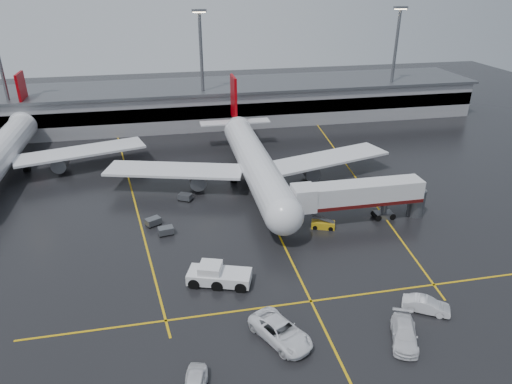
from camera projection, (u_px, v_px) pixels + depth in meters
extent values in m
plane|color=black|center=(266.00, 209.00, 69.52)|extent=(220.00, 220.00, 0.00)
cube|color=gold|center=(266.00, 209.00, 69.52)|extent=(0.25, 90.00, 0.02)
cube|color=gold|center=(311.00, 301.00, 50.05)|extent=(60.00, 0.25, 0.02)
cube|color=gold|center=(132.00, 193.00, 74.76)|extent=(9.99, 69.35, 0.02)
cube|color=gold|center=(353.00, 174.00, 81.62)|extent=(7.57, 69.64, 0.02)
cube|color=gray|center=(222.00, 103.00, 110.30)|extent=(120.00, 18.00, 8.00)
cube|color=black|center=(228.00, 111.00, 102.29)|extent=(120.00, 0.40, 3.00)
cube|color=#595B60|center=(222.00, 85.00, 108.45)|extent=(122.00, 19.00, 0.60)
cylinder|color=#595B60|center=(4.00, 81.00, 93.22)|extent=(0.70, 0.70, 25.00)
cylinder|color=#595B60|center=(202.00, 73.00, 100.44)|extent=(0.70, 0.70, 25.00)
cube|color=#595B60|center=(199.00, 10.00, 94.99)|extent=(3.00, 1.20, 0.50)
cube|color=#FFE5B2|center=(199.00, 12.00, 95.12)|extent=(2.60, 0.90, 0.20)
cylinder|color=#595B60|center=(394.00, 65.00, 108.56)|extent=(0.70, 0.70, 25.00)
cube|color=#595B60|center=(401.00, 7.00, 103.11)|extent=(3.00, 1.20, 0.50)
cube|color=#FFE5B2|center=(401.00, 9.00, 103.24)|extent=(2.60, 0.90, 0.20)
cylinder|color=silver|center=(256.00, 164.00, 74.80)|extent=(5.20, 36.00, 5.20)
sphere|color=silver|center=(284.00, 216.00, 58.87)|extent=(5.20, 5.20, 5.20)
cone|color=silver|center=(235.00, 123.00, 93.14)|extent=(4.94, 8.00, 4.94)
cube|color=#940006|center=(234.00, 98.00, 91.92)|extent=(0.50, 5.50, 8.50)
cube|color=silver|center=(235.00, 122.00, 93.05)|extent=(14.00, 3.00, 0.25)
cube|color=silver|center=(174.00, 170.00, 74.57)|extent=(22.80, 11.83, 0.40)
cube|color=silver|center=(328.00, 158.00, 79.26)|extent=(22.80, 11.83, 0.40)
cylinder|color=#595B60|center=(197.00, 179.00, 74.92)|extent=(2.60, 4.50, 2.60)
cylinder|color=#595B60|center=(309.00, 170.00, 78.35)|extent=(2.60, 4.50, 2.60)
cylinder|color=#595B60|center=(278.00, 226.00, 62.90)|extent=(0.56, 0.56, 2.00)
cylinder|color=#595B60|center=(234.00, 176.00, 78.25)|extent=(0.56, 0.56, 2.00)
cylinder|color=#595B60|center=(271.00, 173.00, 79.41)|extent=(0.56, 0.56, 2.00)
cylinder|color=black|center=(278.00, 230.00, 63.14)|extent=(0.40, 1.10, 1.10)
cylinder|color=black|center=(234.00, 179.00, 78.45)|extent=(1.00, 1.40, 1.40)
cylinder|color=black|center=(270.00, 176.00, 79.60)|extent=(1.00, 1.40, 1.40)
cone|color=silver|center=(27.00, 118.00, 96.18)|extent=(4.94, 8.00, 4.94)
cube|color=#940006|center=(23.00, 94.00, 94.96)|extent=(0.50, 5.50, 8.50)
cube|color=silver|center=(26.00, 117.00, 96.09)|extent=(14.00, 3.00, 0.25)
cube|color=silver|center=(81.00, 151.00, 82.30)|extent=(22.80, 11.83, 0.40)
cylinder|color=#595B60|center=(60.00, 162.00, 81.39)|extent=(2.60, 4.50, 2.60)
cylinder|color=#595B60|center=(26.00, 166.00, 82.45)|extent=(0.56, 0.56, 2.00)
cylinder|color=black|center=(27.00, 168.00, 82.64)|extent=(1.00, 1.40, 1.40)
cube|color=silver|center=(360.00, 193.00, 64.49)|extent=(18.00, 3.20, 3.00)
cube|color=#460C0B|center=(359.00, 201.00, 65.05)|extent=(18.00, 3.30, 0.50)
cube|color=silver|center=(303.00, 198.00, 63.01)|extent=(3.00, 3.40, 3.30)
cylinder|color=#595B60|center=(384.00, 209.00, 66.46)|extent=(0.80, 0.80, 3.00)
cube|color=#595B60|center=(383.00, 215.00, 66.91)|extent=(2.60, 1.60, 0.90)
cylinder|color=#595B60|center=(416.00, 202.00, 67.15)|extent=(2.40, 2.40, 4.00)
cylinder|color=black|center=(376.00, 216.00, 66.71)|extent=(0.90, 1.80, 0.90)
cylinder|color=black|center=(390.00, 214.00, 67.11)|extent=(0.90, 1.80, 0.90)
cube|color=silver|center=(219.00, 276.00, 52.60)|extent=(7.69, 5.03, 1.23)
cube|color=silver|center=(210.00, 268.00, 52.28)|extent=(3.11, 3.11, 1.02)
cube|color=black|center=(210.00, 268.00, 52.28)|extent=(2.80, 2.80, 0.92)
cylinder|color=black|center=(197.00, 277.00, 53.06)|extent=(2.25, 3.33, 1.33)
cylinder|color=black|center=(220.00, 279.00, 52.75)|extent=(2.25, 3.33, 1.33)
cylinder|color=black|center=(243.00, 281.00, 52.44)|extent=(2.25, 3.33, 1.33)
cube|color=gold|center=(323.00, 225.00, 64.27)|extent=(3.47, 2.36, 0.98)
cube|color=#595B60|center=(323.00, 219.00, 63.87)|extent=(3.18, 1.82, 1.12)
cylinder|color=black|center=(315.00, 226.00, 64.51)|extent=(1.11, 1.64, 0.62)
cylinder|color=black|center=(331.00, 227.00, 64.22)|extent=(1.11, 1.64, 0.62)
imported|color=white|center=(281.00, 331.00, 44.45)|extent=(6.04, 7.66, 1.94)
imported|color=silver|center=(404.00, 334.00, 44.37)|extent=(4.34, 6.17, 1.66)
imported|color=silver|center=(426.00, 305.00, 48.24)|extent=(5.00, 3.87, 1.58)
cube|color=#595B60|center=(166.00, 230.00, 62.55)|extent=(2.20, 1.63, 0.90)
cylinder|color=black|center=(161.00, 236.00, 62.06)|extent=(0.40, 0.20, 0.40)
cylinder|color=black|center=(173.00, 234.00, 62.59)|extent=(0.40, 0.20, 0.40)
cylinder|color=black|center=(160.00, 233.00, 62.90)|extent=(0.40, 0.20, 0.40)
cylinder|color=black|center=(171.00, 231.00, 63.43)|extent=(0.40, 0.20, 0.40)
cube|color=#595B60|center=(153.00, 221.00, 64.86)|extent=(2.38, 2.10, 0.90)
cylinder|color=black|center=(150.00, 227.00, 64.25)|extent=(0.40, 0.20, 0.40)
cylinder|color=black|center=(160.00, 224.00, 65.18)|extent=(0.40, 0.20, 0.40)
cylinder|color=black|center=(147.00, 225.00, 64.94)|extent=(0.40, 0.20, 0.40)
cylinder|color=black|center=(157.00, 221.00, 65.87)|extent=(0.40, 0.20, 0.40)
cube|color=#595B60|center=(185.00, 197.00, 71.97)|extent=(2.38, 2.11, 0.90)
cylinder|color=black|center=(179.00, 200.00, 71.96)|extent=(0.40, 0.20, 0.40)
cylinder|color=black|center=(189.00, 201.00, 71.52)|extent=(0.40, 0.20, 0.40)
cylinder|color=black|center=(182.00, 197.00, 72.82)|extent=(0.40, 0.20, 0.40)
cylinder|color=black|center=(191.00, 199.00, 72.38)|extent=(0.40, 0.20, 0.40)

